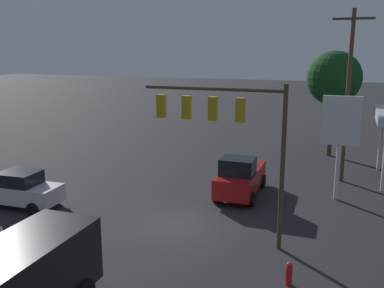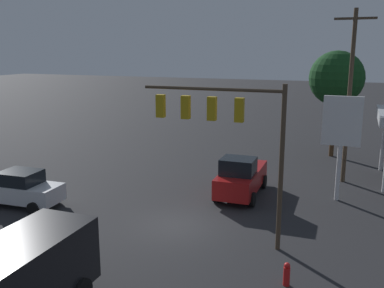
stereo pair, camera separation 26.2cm
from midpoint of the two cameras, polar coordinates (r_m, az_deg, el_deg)
name	(u,v)px [view 2 (the right image)]	position (r m, az deg, el deg)	size (l,w,h in m)	color
ground_plane	(177,225)	(20.94, -1.65, -10.76)	(200.00, 200.00, 0.00)	#262628
traffic_signal_assembly	(224,124)	(17.94, 4.77, 2.73)	(6.18, 0.43, 6.96)	#473828
utility_pole	(349,94)	(28.07, 20.51, 6.31)	(2.40, 0.26, 10.65)	#473828
price_sign	(342,127)	(24.55, 19.64, 2.20)	(2.04, 0.27, 5.84)	silver
pickup_parked	(241,177)	(24.74, 6.85, -4.40)	(2.36, 5.25, 2.40)	maroon
sedan_waiting	(21,189)	(24.80, -21.52, -5.56)	(4.49, 2.24, 1.93)	silver
street_tree	(337,78)	(34.75, 18.92, 8.27)	(4.14, 4.14, 8.19)	#4C331E
fire_hydrant	(287,274)	(16.31, 12.98, -16.55)	(0.24, 0.24, 0.88)	red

